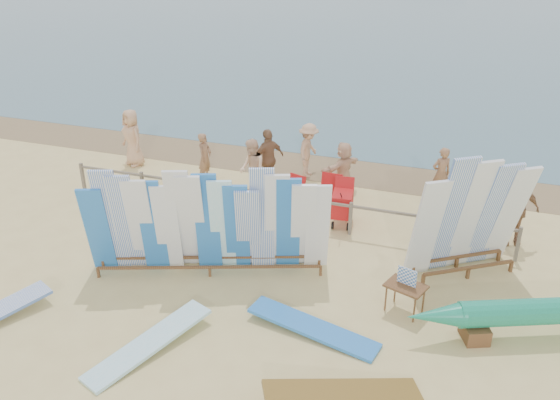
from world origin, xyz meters
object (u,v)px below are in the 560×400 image
at_px(beachgoer_3, 309,150).
at_px(beachgoer_1, 205,157).
at_px(flat_board_d, 313,332).
at_px(beachgoer_7, 441,174).
at_px(side_surfboard_rack, 470,220).
at_px(beach_chair_left, 293,197).
at_px(flat_board_b, 150,349).
at_px(beach_chair_right, 329,198).
at_px(beachgoer_2, 252,169).
at_px(vendor_table, 405,298).
at_px(beachgoer_0, 132,138).
at_px(beachgoer_10, 516,209).
at_px(beachgoer_4, 268,159).
at_px(main_surfboard_rack, 207,225).
at_px(beachgoer_5, 343,168).
at_px(stroller, 342,207).

bearing_deg(beachgoer_3, beachgoer_1, 118.08).
xyz_separation_m(flat_board_d, beachgoer_7, (1.75, 6.98, 0.79)).
distance_m(side_surfboard_rack, beach_chair_left, 5.29).
relative_size(flat_board_b, beach_chair_right, 2.89).
height_order(side_surfboard_rack, beachgoer_2, side_surfboard_rack).
xyz_separation_m(vendor_table, beachgoer_0, (-9.50, 5.19, 0.58)).
bearing_deg(flat_board_d, vendor_table, -40.24).
xyz_separation_m(beachgoer_2, beachgoer_10, (7.05, -0.40, 0.07)).
bearing_deg(beachgoer_3, flat_board_b, 179.14).
distance_m(beach_chair_right, beachgoer_4, 2.28).
height_order(main_surfboard_rack, beachgoer_10, main_surfboard_rack).
height_order(beachgoer_4, beachgoer_1, beachgoer_4).
height_order(vendor_table, beachgoer_0, beachgoer_0).
distance_m(flat_board_d, beach_chair_left, 5.67).
bearing_deg(beachgoer_3, side_surfboard_rack, -128.35).
bearing_deg(beachgoer_3, beachgoer_5, -123.13).
distance_m(flat_board_d, beachgoer_10, 6.28).
distance_m(beach_chair_left, beach_chair_right, 1.01).
distance_m(beach_chair_right, beachgoer_5, 1.15).
xyz_separation_m(beachgoer_4, beachgoer_0, (-4.75, 0.24, 0.02)).
bearing_deg(main_surfboard_rack, beach_chair_right, 47.17).
distance_m(beach_chair_right, beachgoer_10, 4.86).
bearing_deg(beachgoer_5, side_surfboard_rack, 76.74).
bearing_deg(beachgoer_1, beachgoer_4, -81.64).
xyz_separation_m(side_surfboard_rack, beachgoer_3, (-4.91, 4.22, -0.52)).
bearing_deg(beachgoer_5, beachgoer_0, -60.83).
height_order(flat_board_d, beachgoer_10, beachgoer_10).
bearing_deg(side_surfboard_rack, beachgoer_10, 26.48).
xyz_separation_m(flat_board_d, beach_chair_left, (-2.10, 5.26, 0.25)).
relative_size(beach_chair_left, beachgoer_0, 0.46).
relative_size(vendor_table, flat_board_d, 0.38).
bearing_deg(beach_chair_right, beach_chair_left, -165.71).
height_order(side_surfboard_rack, flat_board_b, side_surfboard_rack).
relative_size(flat_board_b, beachgoer_1, 1.77).
bearing_deg(beachgoer_4, beachgoer_1, -50.71).
relative_size(vendor_table, beach_chair_right, 1.11).
bearing_deg(main_surfboard_rack, beachgoer_5, 49.83).
distance_m(side_surfboard_rack, beachgoer_5, 4.90).
bearing_deg(beach_chair_left, beach_chair_right, 29.39).
height_order(flat_board_b, beachgoer_0, beachgoer_0).
bearing_deg(flat_board_b, beachgoer_5, 99.16).
relative_size(flat_board_b, beachgoer_7, 1.71).
xyz_separation_m(beach_chair_right, stroller, (0.58, -0.82, 0.21)).
bearing_deg(beachgoer_3, beach_chair_left, -172.86).
bearing_deg(beachgoer_4, stroller, 92.52).
relative_size(vendor_table, beachgoer_1, 0.68).
distance_m(side_surfboard_rack, beachgoer_7, 3.95).
xyz_separation_m(beach_chair_left, beach_chair_right, (0.99, 0.19, 0.03)).
xyz_separation_m(main_surfboard_rack, beach_chair_right, (1.73, 4.08, -0.93)).
relative_size(beach_chair_left, stroller, 0.71).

